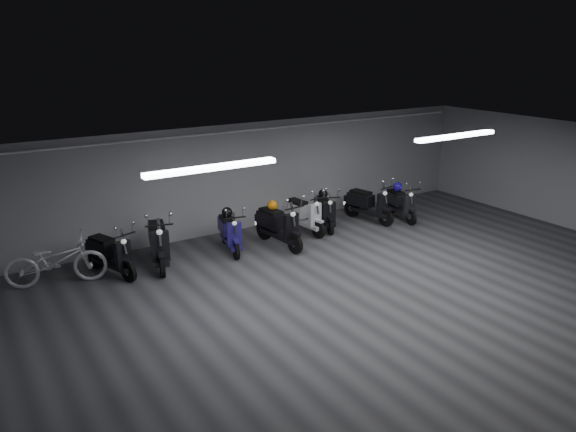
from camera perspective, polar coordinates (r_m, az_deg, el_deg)
floor at (r=11.12m, az=9.34°, el=-8.08°), size 14.00×10.00×0.01m
ceiling at (r=10.23m, az=10.12°, el=6.25°), size 14.00×10.00×0.01m
back_wall at (r=14.52m, az=-3.55°, el=4.20°), size 14.00×0.01×2.80m
fluor_strip_left at (r=9.42m, az=-7.85°, el=4.98°), size 2.40×0.18×0.08m
fluor_strip_right at (r=13.05m, az=17.01°, el=7.93°), size 2.40×0.18×0.08m
conduit at (r=14.22m, az=-3.48°, el=8.92°), size 13.60×0.05×0.05m
scooter_0 at (r=12.19m, az=-17.96°, el=-3.08°), size 1.12×1.81×1.28m
scooter_3 at (r=12.39m, az=-13.31°, el=-1.98°), size 1.12×2.02×1.43m
scooter_4 at (r=13.02m, az=-6.06°, el=-1.08°), size 0.91×1.74×1.23m
scooter_5 at (r=13.22m, az=-0.95°, el=-0.32°), size 0.81×1.92×1.39m
scooter_6 at (r=14.22m, az=1.66°, el=0.79°), size 0.75×1.79×1.30m
scooter_7 at (r=14.59m, az=3.86°, el=1.05°), size 1.09×1.73×1.22m
scooter_8 at (r=15.25m, az=8.41°, el=1.82°), size 0.94×1.85×1.32m
scooter_9 at (r=15.60m, az=11.64°, el=1.82°), size 0.86×1.71×1.22m
bicycle at (r=12.14m, az=-23.00°, el=-3.78°), size 2.07×1.15×1.27m
helmet_0 at (r=15.72m, az=11.27°, el=3.00°), size 0.26×0.26×0.26m
helmet_1 at (r=14.73m, az=3.65°, el=2.31°), size 0.25×0.25×0.25m
helmet_2 at (r=13.14m, az=-6.34°, el=0.37°), size 0.26×0.26×0.26m
helmet_3 at (r=13.33m, az=-1.64°, el=1.13°), size 0.24×0.24×0.24m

